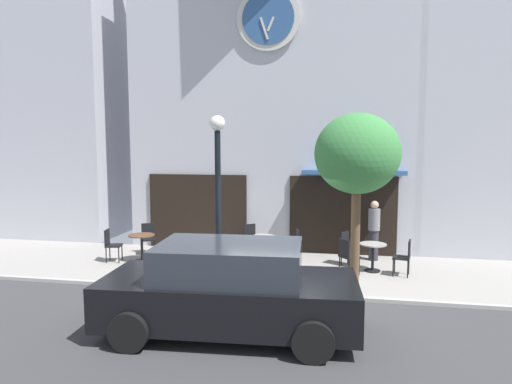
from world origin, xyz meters
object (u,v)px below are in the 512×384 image
object	(u,v)px
pedestrian_grey	(374,230)
parked_car_black	(229,289)
cafe_chair_under_awning	(251,237)
cafe_table_near_door	(373,252)
cafe_chair_facing_wall	(294,243)
cafe_table_rightmost	(142,242)
cafe_chair_mid_row	(347,254)
cafe_table_center	(264,244)
street_lamp	(218,197)
street_tree	(357,155)
cafe_chair_by_entrance	(405,255)
cafe_chair_facing_street	(348,246)
cafe_chair_right_end	(148,236)
cafe_chair_curbside	(111,243)

from	to	relation	value
pedestrian_grey	parked_car_black	size ratio (longest dim) A/B	0.38
cafe_chair_under_awning	pedestrian_grey	size ratio (longest dim) A/B	0.54
cafe_table_near_door	cafe_chair_facing_wall	xyz separation A→B (m)	(-2.06, 0.57, 0.03)
cafe_table_rightmost	cafe_chair_under_awning	distance (m)	3.09
cafe_chair_mid_row	cafe_table_center	bearing A→B (deg)	158.65
street_lamp	street_tree	world-z (taller)	street_tree
cafe_table_rightmost	cafe_chair_under_awning	xyz separation A→B (m)	(2.84, 1.23, 0.00)
cafe_chair_by_entrance	cafe_chair_under_awning	bearing A→B (deg)	161.46
cafe_table_center	cafe_chair_facing_street	xyz separation A→B (m)	(2.27, 0.05, 0.05)
street_lamp	pedestrian_grey	size ratio (longest dim) A/B	2.33
cafe_table_rightmost	cafe_table_center	world-z (taller)	cafe_table_rightmost
cafe_chair_under_awning	street_tree	bearing A→B (deg)	-44.05
cafe_chair_facing_street	cafe_chair_under_awning	bearing A→B (deg)	167.32
cafe_chair_right_end	cafe_chair_by_entrance	distance (m)	7.20
cafe_chair_mid_row	cafe_chair_by_entrance	world-z (taller)	same
cafe_table_center	cafe_table_near_door	world-z (taller)	cafe_table_center
cafe_chair_under_awning	cafe_chair_by_entrance	size ratio (longest dim) A/B	1.00
cafe_chair_right_end	parked_car_black	world-z (taller)	parked_car_black
cafe_chair_curbside	parked_car_black	distance (m)	5.88
parked_car_black	cafe_chair_facing_street	bearing A→B (deg)	66.53
street_lamp	cafe_chair_curbside	bearing A→B (deg)	162.85
street_tree	cafe_chair_facing_street	size ratio (longest dim) A/B	4.33
street_tree	cafe_chair_mid_row	world-z (taller)	street_tree
street_tree	cafe_chair_facing_street	world-z (taller)	street_tree
cafe_chair_by_entrance	parked_car_black	bearing A→B (deg)	-130.56
street_lamp	cafe_chair_by_entrance	bearing A→B (deg)	13.76
pedestrian_grey	parked_car_black	distance (m)	6.11
cafe_chair_under_awning	parked_car_black	distance (m)	5.45
street_tree	cafe_chair_facing_street	distance (m)	3.27
cafe_chair_facing_street	cafe_chair_curbside	bearing A→B (deg)	-172.77
cafe_table_rightmost	cafe_chair_by_entrance	world-z (taller)	cafe_chair_by_entrance
street_tree	cafe_chair_under_awning	world-z (taller)	street_tree
street_lamp	street_tree	bearing A→B (deg)	-5.49
street_lamp	cafe_table_near_door	world-z (taller)	street_lamp
cafe_chair_mid_row	cafe_chair_facing_street	xyz separation A→B (m)	(0.03, 0.93, 0.00)
cafe_chair_by_entrance	pedestrian_grey	size ratio (longest dim) A/B	0.54
cafe_table_near_door	cafe_chair_under_awning	distance (m)	3.55
street_tree	pedestrian_grey	xyz separation A→B (m)	(0.62, 2.81, -2.13)
street_tree	cafe_chair_curbside	distance (m)	7.09
cafe_chair_by_entrance	cafe_chair_facing_street	distance (m)	1.56
cafe_chair_under_awning	cafe_chair_facing_wall	world-z (taller)	same
cafe_chair_facing_street	pedestrian_grey	size ratio (longest dim) A/B	0.54
cafe_table_center	cafe_chair_curbside	size ratio (longest dim) A/B	0.80
cafe_table_near_door	parked_car_black	distance (m)	5.07
cafe_chair_curbside	cafe_chair_facing_wall	bearing A→B (deg)	10.22
cafe_chair_mid_row	cafe_chair_by_entrance	xyz separation A→B (m)	(1.40, 0.16, 0.00)
street_lamp	cafe_chair_mid_row	distance (m)	3.48
street_lamp	cafe_chair_mid_row	world-z (taller)	street_lamp
cafe_table_rightmost	street_lamp	bearing A→B (deg)	-26.04
street_tree	cafe_chair_by_entrance	distance (m)	3.09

